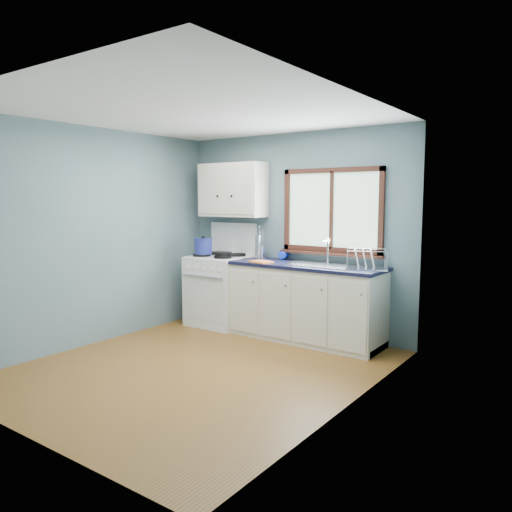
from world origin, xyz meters
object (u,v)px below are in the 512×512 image
Objects in this scene: base_cabinets at (306,306)px; skillet at (224,254)px; gas_range at (220,288)px; sink at (320,270)px; dish_rack at (365,263)px; utensil_crock at (261,252)px; thermos at (258,247)px; stockpot at (203,246)px.

skillet is at bearing -171.53° from base_cabinets.
gas_range is 1.62× the size of sink.
dish_rack is at bearing 19.57° from skillet.
utensil_crock is at bearing 17.85° from gas_range.
base_cabinets is 1.00m from thermos.
sink is 0.95m from thermos.
thermos is at bearing 153.18° from dish_rack.
skillet is 1.16× the size of stockpot.
stockpot reaches higher than dish_rack.
sink is 0.57m from dish_rack.
skillet is 0.45m from thermos.
utensil_crock is at bearing 23.87° from stockpot.
gas_range is at bearing -179.29° from sink.
utensil_crock reaches higher than dish_rack.
utensil_crock is at bearing 56.18° from skillet.
thermos is (-0.74, 0.07, 0.66)m from base_cabinets.
utensil_crock reaches higher than stockpot.
stockpot is (-0.35, 0.01, 0.08)m from skillet.
gas_range reaches higher than stockpot.
utensil_crock reaches higher than skillet.
stockpot is at bearing -156.13° from utensil_crock.
thermos is at bearing 17.42° from stockpot.
stockpot is 0.76m from thermos.
gas_range is 0.76m from utensil_crock.
stockpot reaches higher than skillet.
thermos is (0.02, -0.08, 0.07)m from utensil_crock.
sink is (1.49, 0.02, 0.37)m from gas_range.
skillet is at bearing -172.71° from sink.
base_cabinets is 2.20× the size of sink.
gas_range is 0.61m from stockpot.
dish_rack is (1.50, -0.14, -0.03)m from utensil_crock.
gas_range is at bearing -162.15° from utensil_crock.
stockpot is at bearing -167.47° from skillet.
base_cabinets is at bearing -5.41° from thermos.
gas_range is 0.74× the size of base_cabinets.
sink is 2.36× the size of skillet.
thermos is 0.57× the size of dish_rack.
stockpot is at bearing -173.87° from base_cabinets.
dish_rack is (0.56, 0.02, 0.12)m from sink.
thermos is 1.48m from dish_rack.
stockpot is (-1.47, -0.16, 0.66)m from base_cabinets.
thermos is at bearing 174.59° from base_cabinets.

